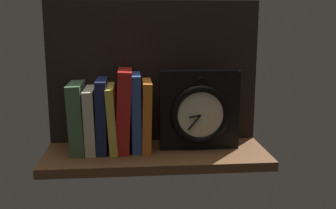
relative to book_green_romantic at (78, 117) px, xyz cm
name	(u,v)px	position (x,y,z in cm)	size (l,w,h in cm)	color
ground_plane	(156,156)	(21.61, -3.21, -10.80)	(61.95, 23.55, 2.50)	brown
back_panel	(153,72)	(21.61, 7.96, 11.24)	(61.95, 1.20, 41.58)	black
book_green_romantic	(78,117)	(0.00, 0.00, 0.00)	(3.87, 13.56, 19.10)	#476B44
book_cream_twain	(91,120)	(3.64, 0.00, -0.76)	(2.80, 14.17, 17.58)	beige
book_navy_bierce	(102,115)	(6.76, 0.00, 0.51)	(2.85, 13.43, 20.12)	#192147
book_yellow_seinlanguage	(112,118)	(9.56, 0.00, -0.46)	(2.14, 14.73, 18.18)	gold
book_red_requiem	(124,110)	(12.79, 0.00, 1.79)	(3.72, 13.41, 22.67)	red
book_blue_modern	(136,112)	(16.24, 0.00, 1.19)	(2.59, 12.39, 21.47)	#2D4C8E
book_orange_pandolfini	(146,115)	(19.06, 0.00, 0.20)	(2.47, 13.15, 19.49)	orange
framed_clock	(199,111)	(33.97, -1.04, 1.44)	(22.35, 6.30, 22.35)	black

